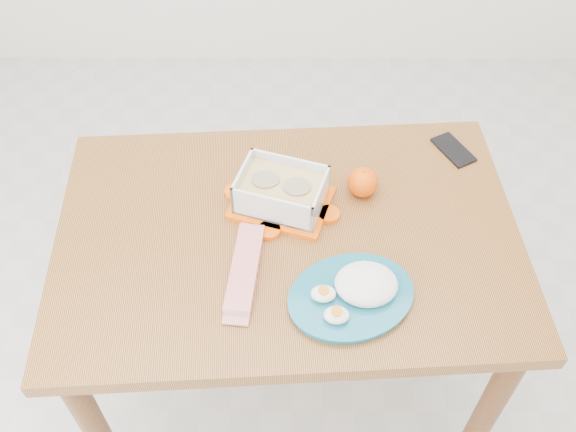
{
  "coord_description": "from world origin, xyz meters",
  "views": [
    {
      "loc": [
        0.09,
        -0.95,
        1.93
      ],
      "look_at": [
        0.08,
        0.01,
        0.81
      ],
      "focal_mm": 40.0,
      "sensor_mm": 36.0,
      "label": 1
    }
  ],
  "objects_px": {
    "rice_plate": "(356,291)",
    "smartphone": "(453,150)",
    "orange_fruit": "(363,182)",
    "dining_table": "(288,260)",
    "food_container": "(281,192)"
  },
  "relations": [
    {
      "from": "dining_table",
      "to": "orange_fruit",
      "type": "relative_size",
      "value": 15.15
    },
    {
      "from": "food_container",
      "to": "smartphone",
      "type": "xyz_separation_m",
      "value": [
        0.45,
        0.19,
        -0.04
      ]
    },
    {
      "from": "food_container",
      "to": "smartphone",
      "type": "height_order",
      "value": "food_container"
    },
    {
      "from": "dining_table",
      "to": "smartphone",
      "type": "bearing_deg",
      "value": 29.16
    },
    {
      "from": "dining_table",
      "to": "smartphone",
      "type": "relative_size",
      "value": 9.25
    },
    {
      "from": "rice_plate",
      "to": "orange_fruit",
      "type": "bearing_deg",
      "value": 62.72
    },
    {
      "from": "dining_table",
      "to": "rice_plate",
      "type": "relative_size",
      "value": 3.21
    },
    {
      "from": "rice_plate",
      "to": "smartphone",
      "type": "distance_m",
      "value": 0.55
    },
    {
      "from": "dining_table",
      "to": "food_container",
      "type": "xyz_separation_m",
      "value": [
        -0.02,
        0.09,
        0.16
      ]
    },
    {
      "from": "smartphone",
      "to": "food_container",
      "type": "bearing_deg",
      "value": 174.82
    },
    {
      "from": "food_container",
      "to": "orange_fruit",
      "type": "xyz_separation_m",
      "value": [
        0.2,
        0.04,
        -0.01
      ]
    },
    {
      "from": "smartphone",
      "to": "orange_fruit",
      "type": "bearing_deg",
      "value": -177.42
    },
    {
      "from": "orange_fruit",
      "to": "smartphone",
      "type": "xyz_separation_m",
      "value": [
        0.25,
        0.15,
        -0.03
      ]
    },
    {
      "from": "orange_fruit",
      "to": "rice_plate",
      "type": "relative_size",
      "value": 0.21
    },
    {
      "from": "rice_plate",
      "to": "dining_table",
      "type": "bearing_deg",
      "value": 108.26
    }
  ]
}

